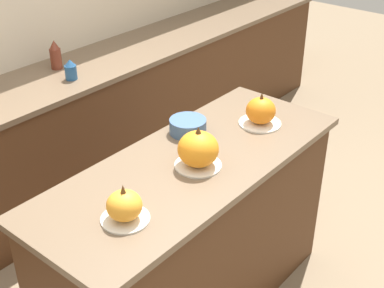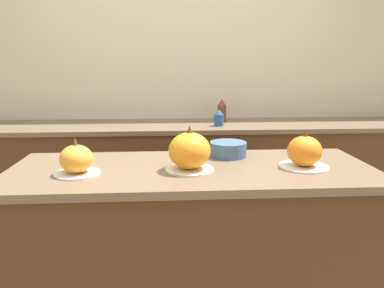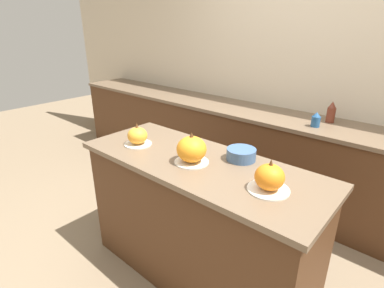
{
  "view_description": "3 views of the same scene",
  "coord_description": "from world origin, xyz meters",
  "px_view_note": "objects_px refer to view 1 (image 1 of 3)",
  "views": [
    {
      "loc": [
        -1.61,
        -1.34,
        2.23
      ],
      "look_at": [
        -0.01,
        -0.01,
        1.03
      ],
      "focal_mm": 50.0,
      "sensor_mm": 36.0,
      "label": 1
    },
    {
      "loc": [
        -0.11,
        -1.64,
        1.4
      ],
      "look_at": [
        -0.0,
        -0.02,
        1.04
      ],
      "focal_mm": 35.0,
      "sensor_mm": 36.0,
      "label": 2
    },
    {
      "loc": [
        1.1,
        -1.32,
        1.74
      ],
      "look_at": [
        -0.04,
        -0.02,
        1.04
      ],
      "focal_mm": 28.0,
      "sensor_mm": 36.0,
      "label": 3
    }
  ],
  "objects_px": {
    "mixing_bowl": "(188,126)",
    "pumpkin_cake_left": "(124,207)",
    "pumpkin_cake_right": "(261,112)",
    "bottle_short": "(71,70)",
    "bottle_tall": "(55,55)",
    "pumpkin_cake_center": "(198,150)"
  },
  "relations": [
    {
      "from": "mixing_bowl",
      "to": "pumpkin_cake_left",
      "type": "bearing_deg",
      "value": -158.96
    },
    {
      "from": "pumpkin_cake_left",
      "to": "mixing_bowl",
      "type": "relative_size",
      "value": 1.05
    },
    {
      "from": "pumpkin_cake_right",
      "to": "bottle_short",
      "type": "xyz_separation_m",
      "value": [
        -0.22,
        1.26,
        -0.03
      ]
    },
    {
      "from": "bottle_tall",
      "to": "bottle_short",
      "type": "distance_m",
      "value": 0.22
    },
    {
      "from": "pumpkin_cake_right",
      "to": "pumpkin_cake_left",
      "type": "bearing_deg",
      "value": -177.67
    },
    {
      "from": "pumpkin_cake_center",
      "to": "pumpkin_cake_right",
      "type": "height_order",
      "value": "pumpkin_cake_center"
    },
    {
      "from": "bottle_tall",
      "to": "mixing_bowl",
      "type": "distance_m",
      "value": 1.25
    },
    {
      "from": "bottle_short",
      "to": "mixing_bowl",
      "type": "height_order",
      "value": "bottle_short"
    },
    {
      "from": "bottle_short",
      "to": "mixing_bowl",
      "type": "bearing_deg",
      "value": -95.14
    },
    {
      "from": "pumpkin_cake_left",
      "to": "pumpkin_cake_center",
      "type": "distance_m",
      "value": 0.49
    },
    {
      "from": "bottle_short",
      "to": "bottle_tall",
      "type": "bearing_deg",
      "value": 76.03
    },
    {
      "from": "pumpkin_cake_left",
      "to": "pumpkin_cake_center",
      "type": "xyz_separation_m",
      "value": [
        0.49,
        0.03,
        0.02
      ]
    },
    {
      "from": "bottle_tall",
      "to": "pumpkin_cake_center",
      "type": "bearing_deg",
      "value": -103.51
    },
    {
      "from": "pumpkin_cake_center",
      "to": "bottle_short",
      "type": "relative_size",
      "value": 1.67
    },
    {
      "from": "bottle_tall",
      "to": "pumpkin_cake_left",
      "type": "bearing_deg",
      "value": -119.11
    },
    {
      "from": "pumpkin_cake_left",
      "to": "bottle_short",
      "type": "height_order",
      "value": "pumpkin_cake_left"
    },
    {
      "from": "bottle_tall",
      "to": "mixing_bowl",
      "type": "bearing_deg",
      "value": -96.68
    },
    {
      "from": "pumpkin_cake_left",
      "to": "pumpkin_cake_center",
      "type": "bearing_deg",
      "value": 3.48
    },
    {
      "from": "pumpkin_cake_center",
      "to": "bottle_short",
      "type": "height_order",
      "value": "pumpkin_cake_center"
    },
    {
      "from": "pumpkin_cake_right",
      "to": "mixing_bowl",
      "type": "relative_size",
      "value": 1.19
    },
    {
      "from": "pumpkin_cake_left",
      "to": "pumpkin_cake_right",
      "type": "bearing_deg",
      "value": 2.33
    },
    {
      "from": "bottle_short",
      "to": "mixing_bowl",
      "type": "relative_size",
      "value": 0.69
    }
  ]
}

